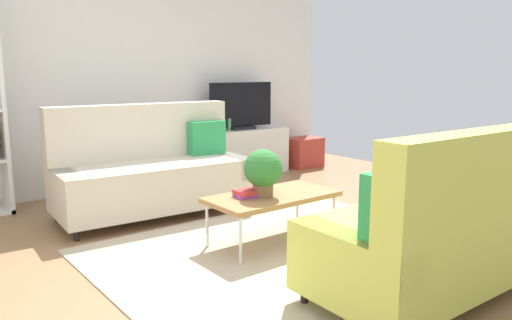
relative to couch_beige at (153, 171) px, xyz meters
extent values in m
plane|color=#936B47|center=(0.22, -1.46, -0.44)|extent=(7.68, 7.68, 0.00)
cube|color=white|center=(0.22, 1.34, 1.01)|extent=(6.40, 0.12, 2.90)
cube|color=tan|center=(0.33, -1.62, -0.44)|extent=(2.90, 2.20, 0.01)
cube|color=beige|center=(-0.02, -0.07, -0.12)|extent=(1.95, 0.96, 0.44)
cube|color=beige|center=(0.00, 0.25, 0.38)|extent=(1.91, 0.32, 0.56)
cube|color=beige|center=(0.83, -0.12, -0.01)|extent=(0.25, 0.85, 0.22)
cube|color=beige|center=(-0.87, -0.01, -0.01)|extent=(0.25, 0.85, 0.22)
cylinder|color=black|center=(0.83, -0.47, -0.39)|extent=(0.05, 0.05, 0.10)
cylinder|color=black|center=(-0.91, -0.35, -0.39)|extent=(0.05, 0.05, 0.10)
cylinder|color=black|center=(0.87, 0.21, -0.39)|extent=(0.05, 0.05, 0.10)
cylinder|color=black|center=(-0.86, 0.33, -0.39)|extent=(0.05, 0.05, 0.10)
cube|color=#288C4C|center=(0.66, 0.03, 0.28)|extent=(0.41, 0.17, 0.36)
cube|color=#C1CC51|center=(0.68, -2.77, -0.12)|extent=(1.92, 0.89, 0.44)
cube|color=#C1CC51|center=(0.67, -3.09, 0.38)|extent=(1.90, 0.25, 0.56)
cube|color=#C1CC51|center=(-0.17, -2.74, -0.01)|extent=(0.22, 0.85, 0.22)
cube|color=#C1CC51|center=(1.53, -2.79, -0.01)|extent=(0.22, 0.85, 0.22)
cylinder|color=black|center=(-0.18, -2.40, -0.39)|extent=(0.05, 0.05, 0.10)
cylinder|color=black|center=(1.56, -2.45, -0.39)|extent=(0.05, 0.05, 0.10)
cube|color=#288C4C|center=(0.01, -2.89, 0.28)|extent=(0.40, 0.15, 0.36)
cube|color=#9E7042|center=(0.38, -1.42, -0.04)|extent=(1.10, 0.56, 0.04)
cylinder|color=silver|center=(-0.12, -1.19, -0.25)|extent=(0.02, 0.02, 0.38)
cylinder|color=silver|center=(0.88, -1.19, -0.25)|extent=(0.02, 0.02, 0.38)
cylinder|color=silver|center=(-0.12, -1.65, -0.25)|extent=(0.02, 0.02, 0.38)
cylinder|color=silver|center=(0.88, -1.65, -0.25)|extent=(0.02, 0.02, 0.38)
cube|color=silver|center=(1.83, 1.00, -0.12)|extent=(1.40, 0.44, 0.64)
cube|color=black|center=(1.83, 0.98, 0.22)|extent=(0.36, 0.20, 0.04)
cube|color=black|center=(1.83, 0.98, 0.54)|extent=(1.00, 0.05, 0.60)
cube|color=white|center=(-1.14, 1.02, 0.61)|extent=(0.04, 0.36, 2.10)
cube|color=#B2382D|center=(2.93, 0.90, -0.22)|extent=(0.52, 0.40, 0.44)
cylinder|color=brown|center=(0.28, -1.42, 0.03)|extent=(0.17, 0.17, 0.11)
sphere|color=#2D7233|center=(0.28, -1.42, 0.21)|extent=(0.31, 0.31, 0.31)
cube|color=purple|center=(0.19, -1.36, 0.00)|extent=(0.28, 0.24, 0.03)
cube|color=red|center=(0.19, -1.36, 0.03)|extent=(0.25, 0.19, 0.03)
cylinder|color=#33B29E|center=(1.25, 1.05, 0.29)|extent=(0.09, 0.09, 0.18)
cylinder|color=purple|center=(1.39, 0.96, 0.29)|extent=(0.06, 0.06, 0.19)
cylinder|color=silver|center=(1.50, 0.96, 0.30)|extent=(0.06, 0.06, 0.20)
cylinder|color=#3F8C4C|center=(1.61, 0.96, 0.28)|extent=(0.05, 0.05, 0.17)
camera|label=1|loc=(-2.19, -4.49, 0.99)|focal=34.75mm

